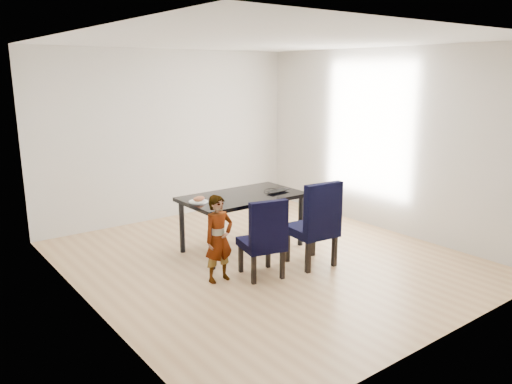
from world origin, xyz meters
TOP-DOWN VIEW (x-y plane):
  - floor at (0.00, 0.00)m, footprint 4.50×5.00m
  - ceiling at (0.00, 0.00)m, footprint 4.50×5.00m
  - wall_back at (0.00, 2.50)m, footprint 4.50×0.01m
  - wall_front at (0.00, -2.50)m, footprint 4.50×0.01m
  - wall_left at (-2.25, 0.00)m, footprint 0.01×5.00m
  - wall_right at (2.25, 0.00)m, footprint 0.01×5.00m
  - dining_table at (0.00, 0.50)m, footprint 1.60×0.90m
  - chair_left at (-0.37, -0.38)m, footprint 0.55×0.57m
  - chair_right at (0.35, -0.46)m, footprint 0.57×0.59m
  - child at (-0.84, -0.21)m, footprint 0.37×0.25m
  - plate at (-0.66, 0.53)m, footprint 0.26×0.26m
  - sandwich at (-0.65, 0.53)m, footprint 0.17×0.08m
  - laptop at (0.48, 0.40)m, footprint 0.36×0.25m
  - cable_tangle at (0.44, 0.33)m, footprint 0.17×0.17m

SIDE VIEW (x-z plane):
  - floor at x=0.00m, z-range -0.01..0.00m
  - dining_table at x=0.00m, z-range 0.00..0.75m
  - chair_left at x=-0.37m, z-range 0.00..0.95m
  - child at x=-0.84m, z-range 0.00..1.01m
  - chair_right at x=0.35m, z-range 0.00..1.08m
  - cable_tangle at x=0.44m, z-range 0.75..0.76m
  - plate at x=-0.66m, z-range 0.75..0.76m
  - laptop at x=0.48m, z-range 0.75..0.78m
  - sandwich at x=-0.65m, z-range 0.76..0.83m
  - wall_back at x=0.00m, z-range 0.00..2.70m
  - wall_front at x=0.00m, z-range 0.00..2.70m
  - wall_left at x=-2.25m, z-range 0.00..2.70m
  - wall_right at x=2.25m, z-range 0.00..2.70m
  - ceiling at x=0.00m, z-range 2.70..2.71m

